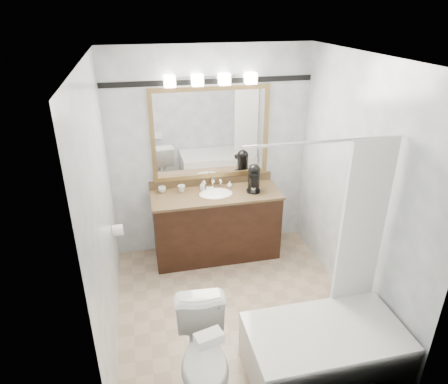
{
  "coord_description": "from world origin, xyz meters",
  "views": [
    {
      "loc": [
        -0.84,
        -3.15,
        2.88
      ],
      "look_at": [
        -0.05,
        0.35,
        1.18
      ],
      "focal_mm": 32.0,
      "sensor_mm": 36.0,
      "label": 1
    }
  ],
  "objects": [
    {
      "name": "tp_roll",
      "position": [
        -1.14,
        0.66,
        0.7
      ],
      "size": [
        0.11,
        0.12,
        0.12
      ],
      "primitive_type": "cylinder",
      "rotation": [
        0.0,
        1.57,
        0.0
      ],
      "color": "white",
      "rests_on": "room"
    },
    {
      "name": "vanity_light_bar",
      "position": [
        0.0,
        1.23,
        2.13
      ],
      "size": [
        1.02,
        0.14,
        0.12
      ],
      "color": "silver",
      "rests_on": "room"
    },
    {
      "name": "room",
      "position": [
        0.0,
        0.0,
        1.25
      ],
      "size": [
        2.42,
        2.62,
        2.52
      ],
      "color": "tan",
      "rests_on": "ground"
    },
    {
      "name": "soap_bottle_a",
      "position": [
        -0.14,
        1.15,
        0.9
      ],
      "size": [
        0.06,
        0.06,
        0.1
      ],
      "primitive_type": "imported",
      "rotation": [
        0.0,
        0.0,
        -0.43
      ],
      "color": "white",
      "rests_on": "vanity"
    },
    {
      "name": "accent_stripe",
      "position": [
        0.0,
        1.29,
        2.1
      ],
      "size": [
        2.4,
        0.01,
        0.06
      ],
      "primitive_type": "cube",
      "color": "black",
      "rests_on": "room"
    },
    {
      "name": "coffee_maker",
      "position": [
        0.46,
        1.02,
        1.02
      ],
      "size": [
        0.18,
        0.21,
        0.33
      ],
      "rotation": [
        0.0,
        0.0,
        -0.33
      ],
      "color": "black",
      "rests_on": "vanity"
    },
    {
      "name": "vanity",
      "position": [
        0.0,
        1.02,
        0.44
      ],
      "size": [
        1.53,
        0.58,
        0.97
      ],
      "color": "black",
      "rests_on": "ground"
    },
    {
      "name": "cup_left",
      "position": [
        -0.62,
        1.19,
        0.88
      ],
      "size": [
        0.11,
        0.11,
        0.07
      ],
      "primitive_type": "imported",
      "rotation": [
        0.0,
        0.0,
        -0.37
      ],
      "color": "white",
      "rests_on": "vanity"
    },
    {
      "name": "bathtub",
      "position": [
        0.55,
        -0.9,
        0.28
      ],
      "size": [
        1.3,
        0.75,
        1.96
      ],
      "color": "white",
      "rests_on": "ground"
    },
    {
      "name": "tissue_box",
      "position": [
        -0.49,
        -1.12,
        0.79
      ],
      "size": [
        0.21,
        0.15,
        0.08
      ],
      "primitive_type": "cube",
      "rotation": [
        0.0,
        0.0,
        0.25
      ],
      "color": "white",
      "rests_on": "toilet"
    },
    {
      "name": "soap_bottle_b",
      "position": [
        0.2,
        1.15,
        0.89
      ],
      "size": [
        0.08,
        0.08,
        0.08
      ],
      "primitive_type": "imported",
      "rotation": [
        0.0,
        0.0,
        -0.41
      ],
      "color": "white",
      "rests_on": "vanity"
    },
    {
      "name": "toilet",
      "position": [
        -0.49,
        -0.9,
        0.37
      ],
      "size": [
        0.46,
        0.76,
        0.75
      ],
      "primitive_type": "imported",
      "rotation": [
        0.0,
        0.0,
        -0.06
      ],
      "color": "white",
      "rests_on": "ground"
    },
    {
      "name": "mirror",
      "position": [
        0.0,
        1.28,
        1.5
      ],
      "size": [
        1.4,
        0.04,
        1.1
      ],
      "color": "#9B7946",
      "rests_on": "room"
    },
    {
      "name": "soap_bar",
      "position": [
        -0.04,
        1.13,
        0.86
      ],
      "size": [
        0.09,
        0.06,
        0.03
      ],
      "primitive_type": "cube",
      "rotation": [
        0.0,
        0.0,
        -0.03
      ],
      "color": "beige",
      "rests_on": "vanity"
    },
    {
      "name": "cup_right",
      "position": [
        -0.39,
        1.15,
        0.89
      ],
      "size": [
        0.12,
        0.12,
        0.08
      ],
      "primitive_type": "imported",
      "rotation": [
        0.0,
        0.0,
        0.43
      ],
      "color": "white",
      "rests_on": "vanity"
    }
  ]
}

